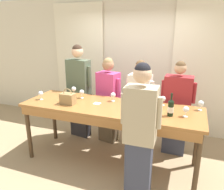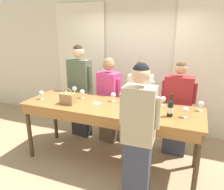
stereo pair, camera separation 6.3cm
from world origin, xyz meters
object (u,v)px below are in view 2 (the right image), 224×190
wine_bottle (170,108)px  guest_olive_jacket (80,90)px  wine_glass_back_mid (41,93)px  wine_glass_back_right (135,98)px  wine_glass_front_mid (186,110)px  guest_pink_top (109,100)px  guest_striped_shirt (177,109)px  wine_glass_center_left (201,104)px  handbag (68,98)px  host_pouring (138,136)px  wine_glass_front_right (113,95)px  wine_glass_center_right (74,89)px  wine_glass_back_left (147,99)px  wine_glass_front_left (82,92)px  wine_glass_center_mid (163,99)px  tasting_bar (109,112)px  guest_cream_sweater (140,104)px

wine_bottle → guest_olive_jacket: 2.00m
wine_glass_back_mid → wine_glass_back_right: (1.55, 0.32, 0.00)m
wine_glass_front_mid → guest_pink_top: bearing=153.0°
guest_striped_shirt → wine_glass_back_right: bearing=-142.5°
wine_glass_center_left → wine_glass_back_mid: size_ratio=1.00×
handbag → wine_glass_back_mid: size_ratio=1.72×
wine_glass_center_left → wine_glass_back_right: bearing=-174.9°
guest_striped_shirt → host_pouring: bearing=-103.4°
wine_glass_front_right → host_pouring: host_pouring is taller
wine_glass_center_right → wine_glass_back_right: 1.18m
wine_glass_back_left → guest_pink_top: size_ratio=0.09×
wine_glass_front_left → wine_glass_front_right: (0.56, 0.03, 0.00)m
wine_glass_front_right → guest_pink_top: guest_pink_top is taller
guest_olive_jacket → guest_striped_shirt: size_ratio=1.13×
wine_glass_back_left → host_pouring: size_ratio=0.08×
wine_glass_front_left → wine_glass_front_right: same height
wine_glass_back_right → guest_pink_top: bearing=143.7°
wine_glass_back_left → wine_glass_back_right: 0.19m
guest_pink_top → wine_glass_center_left: bearing=-13.5°
wine_glass_back_right → wine_glass_center_mid: bearing=14.8°
wine_glass_back_mid → wine_glass_center_mid: bearing=12.4°
wine_glass_front_left → wine_glass_front_right: 0.56m
tasting_bar → wine_glass_center_mid: (0.77, 0.34, 0.20)m
tasting_bar → wine_glass_back_mid: 1.23m
wine_glass_back_right → wine_glass_center_left: bearing=5.1°
wine_glass_center_mid → tasting_bar: bearing=-155.9°
guest_striped_shirt → host_pouring: size_ratio=0.91×
wine_glass_front_right → wine_glass_center_right: size_ratio=1.00×
wine_glass_center_mid → wine_glass_back_mid: same height
wine_bottle → guest_olive_jacket: size_ratio=0.18×
guest_olive_jacket → guest_striped_shirt: bearing=0.0°
handbag → wine_glass_front_right: bearing=31.2°
guest_cream_sweater → tasting_bar: bearing=-113.6°
wine_bottle → wine_glass_center_left: 0.54m
tasting_bar → guest_cream_sweater: 0.77m
wine_bottle → wine_glass_center_left: size_ratio=2.20×
wine_glass_front_right → wine_glass_center_right: (-0.79, 0.09, -0.00)m
wine_glass_back_right → host_pouring: bearing=-71.7°
guest_striped_shirt → tasting_bar: bearing=-143.9°
wine_glass_center_left → wine_glass_back_mid: (-2.52, -0.41, 0.00)m
handbag → wine_glass_back_left: handbag is taller
wine_glass_center_right → host_pouring: bearing=-34.4°
wine_glass_back_left → wine_glass_back_right: same height
handbag → wine_glass_front_right: (0.63, 0.38, 0.01)m
wine_glass_front_mid → wine_glass_back_left: size_ratio=1.00×
wine_glass_center_right → guest_pink_top: guest_pink_top is taller
wine_glass_front_left → guest_cream_sweater: bearing=28.2°
wine_glass_back_mid → wine_glass_back_right: 1.59m
wine_glass_front_left → wine_bottle: bearing=-10.4°
wine_glass_center_right → wine_glass_back_right: size_ratio=1.00×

